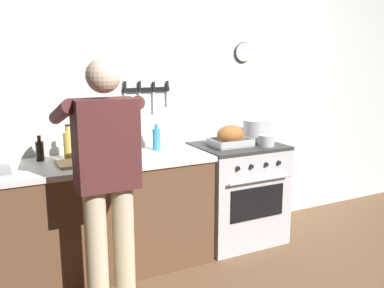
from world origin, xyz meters
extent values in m
cube|color=silver|center=(0.00, 1.35, 1.30)|extent=(6.00, 0.10, 2.60)
cube|color=black|center=(-0.53, 1.29, 1.40)|extent=(0.42, 0.02, 0.04)
cube|color=silver|center=(-0.72, 1.28, 1.30)|extent=(0.02, 0.00, 0.15)
cube|color=black|center=(-0.72, 1.28, 1.42)|extent=(0.02, 0.02, 0.10)
cube|color=silver|center=(-0.59, 1.28, 1.30)|extent=(0.02, 0.00, 0.14)
cube|color=black|center=(-0.59, 1.28, 1.42)|extent=(0.02, 0.02, 0.09)
cube|color=silver|center=(-0.47, 1.28, 1.29)|extent=(0.02, 0.00, 0.18)
cube|color=black|center=(-0.47, 1.28, 1.42)|extent=(0.02, 0.02, 0.09)
cube|color=silver|center=(-0.34, 1.28, 1.31)|extent=(0.02, 0.00, 0.12)
cube|color=black|center=(-0.34, 1.28, 1.42)|extent=(0.02, 0.02, 0.09)
cylinder|color=white|center=(0.45, 1.28, 1.71)|extent=(0.17, 0.02, 0.17)
torus|color=black|center=(0.45, 1.28, 1.71)|extent=(0.18, 0.02, 0.18)
cube|color=brown|center=(-1.20, 0.99, 0.43)|extent=(2.00, 0.62, 0.86)
cube|color=silver|center=(-1.20, 0.99, 0.88)|extent=(2.03, 0.65, 0.04)
cube|color=#BCBCC1|center=(0.22, 0.99, 0.43)|extent=(0.76, 0.62, 0.87)
cube|color=black|center=(0.22, 0.67, 0.45)|extent=(0.53, 0.01, 0.28)
cube|color=#2D2D2D|center=(0.22, 0.99, 0.89)|extent=(0.76, 0.62, 0.03)
cylinder|color=black|center=(0.01, 0.67, 0.78)|extent=(0.04, 0.02, 0.04)
cylinder|color=black|center=(0.14, 0.67, 0.78)|extent=(0.04, 0.02, 0.04)
cylinder|color=black|center=(0.30, 0.67, 0.78)|extent=(0.04, 0.02, 0.04)
cylinder|color=black|center=(0.43, 0.67, 0.78)|extent=(0.04, 0.02, 0.04)
cylinder|color=silver|center=(0.22, 0.65, 0.66)|extent=(0.61, 0.02, 0.02)
cylinder|color=#C6B793|center=(-1.23, 0.40, 0.43)|extent=(0.14, 0.14, 0.86)
cylinder|color=#C6B793|center=(-1.05, 0.40, 0.43)|extent=(0.14, 0.14, 0.86)
cube|color=#4C2323|center=(-1.14, 0.40, 1.14)|extent=(0.38, 0.22, 0.56)
sphere|color=beige|center=(-1.14, 0.40, 1.55)|extent=(0.21, 0.21, 0.21)
cylinder|color=#4C2323|center=(-1.35, 0.64, 1.32)|extent=(0.09, 0.55, 0.22)
cylinder|color=#4C2323|center=(-0.93, 0.64, 1.32)|extent=(0.09, 0.55, 0.22)
cube|color=#B7B7BC|center=(0.12, 0.96, 0.91)|extent=(0.34, 0.25, 0.01)
cube|color=#B7B7BC|center=(0.12, 0.84, 0.94)|extent=(0.34, 0.01, 0.05)
cube|color=#B7B7BC|center=(0.12, 1.09, 0.94)|extent=(0.34, 0.01, 0.05)
cube|color=#B7B7BC|center=(-0.05, 0.96, 0.94)|extent=(0.01, 0.25, 0.05)
cube|color=#B7B7BC|center=(0.29, 0.96, 0.94)|extent=(0.01, 0.25, 0.05)
ellipsoid|color=#935628|center=(0.12, 0.96, 1.00)|extent=(0.26, 0.18, 0.17)
cylinder|color=#B7B7BC|center=(0.46, 1.06, 1.00)|extent=(0.25, 0.25, 0.20)
cylinder|color=#B7B7BC|center=(0.40, 0.83, 0.95)|extent=(0.14, 0.14, 0.10)
cube|color=tan|center=(-1.18, 0.92, 0.91)|extent=(0.36, 0.24, 0.02)
cylinder|color=#47141E|center=(-0.65, 1.22, 1.01)|extent=(0.07, 0.07, 0.23)
cylinder|color=#47141E|center=(-0.65, 1.22, 1.15)|extent=(0.03, 0.03, 0.05)
cylinder|color=maroon|center=(-0.65, 1.22, 1.19)|extent=(0.04, 0.04, 0.01)
cylinder|color=red|center=(-0.98, 1.17, 0.96)|extent=(0.06, 0.06, 0.12)
cylinder|color=red|center=(-0.98, 1.17, 1.04)|extent=(0.02, 0.02, 0.03)
cylinder|color=#197219|center=(-0.98, 1.17, 1.06)|extent=(0.03, 0.03, 0.01)
cylinder|color=#338CCC|center=(-0.52, 1.11, 0.99)|extent=(0.07, 0.07, 0.18)
cylinder|color=#338CCC|center=(-0.52, 1.11, 1.10)|extent=(0.03, 0.03, 0.04)
cylinder|color=white|center=(-0.52, 1.11, 1.13)|extent=(0.03, 0.03, 0.01)
cylinder|color=gold|center=(-1.24, 1.09, 1.01)|extent=(0.08, 0.08, 0.21)
cylinder|color=gold|center=(-1.24, 1.09, 1.14)|extent=(0.03, 0.03, 0.05)
cylinder|color=black|center=(-1.24, 1.09, 1.17)|extent=(0.04, 0.04, 0.01)
cylinder|color=black|center=(-1.44, 1.16, 0.97)|extent=(0.06, 0.06, 0.15)
cylinder|color=black|center=(-1.44, 1.16, 1.06)|extent=(0.03, 0.03, 0.03)
cylinder|color=#B21919|center=(-1.44, 1.16, 1.09)|extent=(0.03, 0.03, 0.01)
camera|label=1|loc=(-1.81, -2.08, 1.66)|focal=39.00mm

